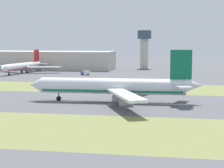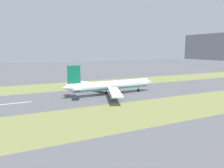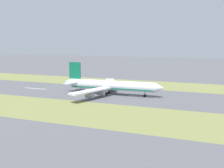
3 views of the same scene
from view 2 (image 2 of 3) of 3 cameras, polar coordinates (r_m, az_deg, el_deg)
name	(u,v)px [view 2 (image 2 of 3)]	position (r m, az deg, el deg)	size (l,w,h in m)	color
ground_plane	(106,94)	(146.56, -1.50, -2.70)	(800.00, 800.00, 0.00)	#56565B
grass_median_west	(84,85)	(187.74, -7.23, -0.18)	(40.00, 600.00, 0.01)	olive
grass_median_east	(145,111)	(108.44, 8.54, -7.01)	(40.00, 600.00, 0.01)	olive
centreline_dash_near	(14,103)	(133.87, -24.16, -4.63)	(1.20, 18.00, 0.01)	silver
centreline_dash_mid	(83,97)	(140.62, -7.65, -3.28)	(1.20, 18.00, 0.01)	silver
centreline_dash_far	(136,91)	(157.57, 6.28, -1.93)	(1.20, 18.00, 0.01)	silver
airplane_main_jet	(109,86)	(144.56, -0.67, -0.44)	(64.12, 67.11, 20.20)	silver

